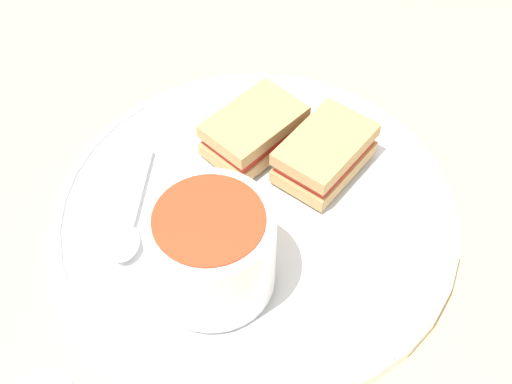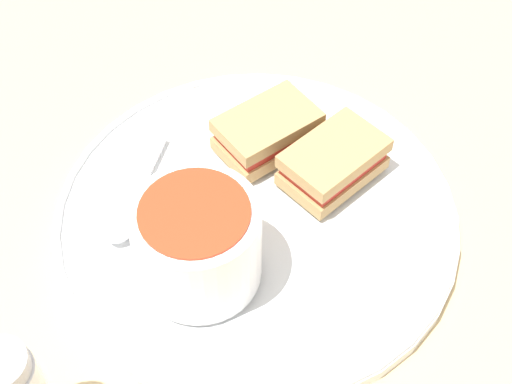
{
  "view_description": "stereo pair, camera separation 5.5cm",
  "coord_description": "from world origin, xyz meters",
  "px_view_note": "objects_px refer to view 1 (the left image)",
  "views": [
    {
      "loc": [
        0.33,
        0.09,
        0.47
      ],
      "look_at": [
        0.0,
        0.0,
        0.04
      ],
      "focal_mm": 50.0,
      "sensor_mm": 36.0,
      "label": 1
    },
    {
      "loc": [
        0.31,
        0.14,
        0.47
      ],
      "look_at": [
        0.0,
        0.0,
        0.04
      ],
      "focal_mm": 50.0,
      "sensor_mm": 36.0,
      "label": 2
    }
  ],
  "objects_px": {
    "soup_bowl": "(211,250)",
    "sandwich_half_far": "(254,131)",
    "spoon": "(127,234)",
    "sandwich_half_near": "(325,153)"
  },
  "relations": [
    {
      "from": "soup_bowl",
      "to": "sandwich_half_far",
      "type": "xyz_separation_m",
      "value": [
        -0.14,
        -0.01,
        -0.02
      ]
    },
    {
      "from": "soup_bowl",
      "to": "spoon",
      "type": "relative_size",
      "value": 0.77
    },
    {
      "from": "soup_bowl",
      "to": "sandwich_half_near",
      "type": "height_order",
      "value": "soup_bowl"
    },
    {
      "from": "spoon",
      "to": "sandwich_half_far",
      "type": "bearing_deg",
      "value": 140.47
    },
    {
      "from": "spoon",
      "to": "sandwich_half_near",
      "type": "relative_size",
      "value": 1.22
    },
    {
      "from": "spoon",
      "to": "sandwich_half_far",
      "type": "distance_m",
      "value": 0.14
    },
    {
      "from": "soup_bowl",
      "to": "sandwich_half_far",
      "type": "height_order",
      "value": "soup_bowl"
    },
    {
      "from": "spoon",
      "to": "soup_bowl",
      "type": "bearing_deg",
      "value": 67.11
    },
    {
      "from": "sandwich_half_near",
      "to": "spoon",
      "type": "bearing_deg",
      "value": -50.32
    },
    {
      "from": "spoon",
      "to": "sandwich_half_far",
      "type": "xyz_separation_m",
      "value": [
        -0.12,
        0.07,
        0.01
      ]
    }
  ]
}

